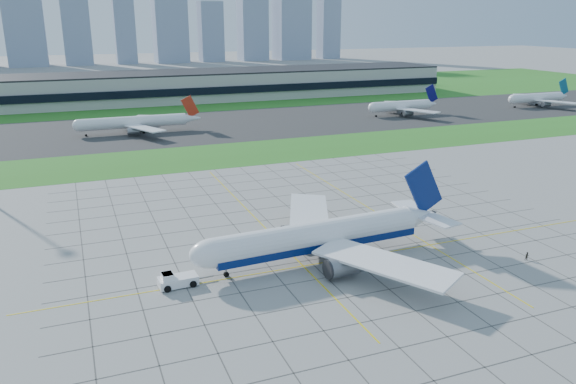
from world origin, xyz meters
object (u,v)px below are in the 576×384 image
Objects in this scene: pushback_tug at (176,280)px; distant_jet_1 at (135,122)px; crew_near at (169,279)px; distant_jet_2 at (402,106)px; distant_jet_3 at (538,98)px; airliner at (319,236)px; crew_far at (527,256)px.

pushback_tug is 142.29m from distant_jet_1.
distant_jet_2 is at bearing -20.33° from crew_near.
distant_jet_2 reaches higher than pushback_tug.
distant_jet_3 is (81.93, -1.42, 0.00)m from distant_jet_2.
airliner reaches higher than pushback_tug.
distant_jet_3 reaches higher than crew_near.
airliner is 34.90× the size of crew_near.
crew_far is at bearing -79.24° from crew_near.
distant_jet_1 is 1.12× the size of distant_jet_3.
distant_jet_3 is at bearing -0.99° from distant_jet_2.
distant_jet_2 is (134.16, 140.50, 3.28)m from pushback_tug.
crew_near is 0.03× the size of distant_jet_1.
distant_jet_2 is (123.84, -1.38, -0.00)m from distant_jet_1.
distant_jet_2 is at bearing 179.01° from distant_jet_3.
crew_far is at bearing -134.86° from distant_jet_3.
pushback_tug is 0.23× the size of distant_jet_3.
crew_near is 0.04× the size of distant_jet_2.
distant_jet_3 is at bearing 32.81° from airliner.
pushback_tug is at bearing -94.16° from distant_jet_1.
pushback_tug is at bearing -133.68° from distant_jet_2.
crew_far is (64.30, -13.48, -0.37)m from pushback_tug.
crew_near is 66.93m from crew_far.
distant_jet_1 is (11.20, 140.16, 3.71)m from crew_near.
distant_jet_3 is (205.77, -2.80, -0.00)m from distant_jet_1.
distant_jet_2 is (106.50, 138.93, -0.15)m from airliner.
airliner is at bearing 169.58° from crew_far.
distant_jet_2 is at bearing 43.02° from pushback_tug.
distant_jet_1 is at bearing 82.53° from pushback_tug.
crew_far is (65.18, -15.20, 0.05)m from crew_near.
distant_jet_1 is at bearing 121.06° from crew_far.
distant_jet_1 is (10.32, 141.88, 3.28)m from pushback_tug.
pushback_tug is (-27.66, -1.57, -3.43)m from airliner.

